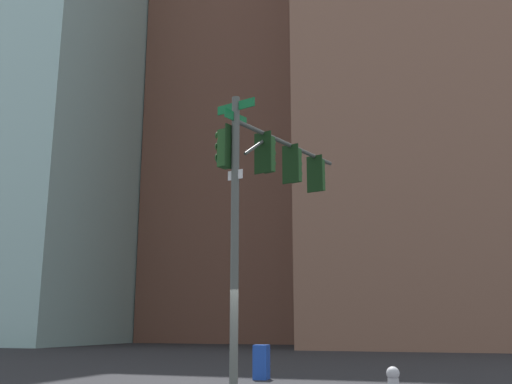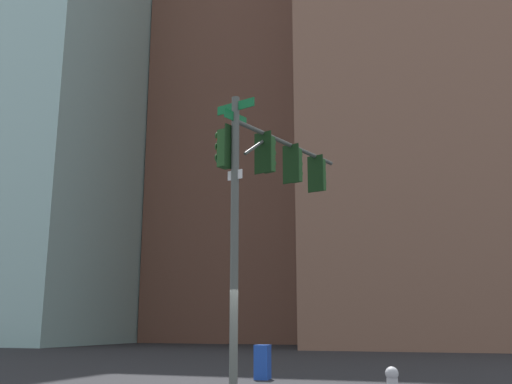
{
  "view_description": "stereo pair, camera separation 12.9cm",
  "coord_description": "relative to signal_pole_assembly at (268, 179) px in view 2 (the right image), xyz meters",
  "views": [
    {
      "loc": [
        4.85,
        -13.21,
        1.67
      ],
      "look_at": [
        0.12,
        1.0,
        5.1
      ],
      "focal_mm": 40.8,
      "sensor_mm": 36.0,
      "label": 1
    },
    {
      "loc": [
        4.97,
        -13.17,
        1.67
      ],
      "look_at": [
        0.12,
        1.0,
        5.1
      ],
      "focal_mm": 40.8,
      "sensor_mm": 36.0,
      "label": 2
    }
  ],
  "objects": [
    {
      "name": "signal_pole_assembly",
      "position": [
        0.0,
        0.0,
        0.0
      ],
      "size": [
        2.17,
        5.29,
        7.47
      ],
      "rotation": [
        0.0,
        0.0,
        1.27
      ],
      "color": "#4C514C",
      "rests_on": "ground_plane"
    },
    {
      "name": "building_brick_midblock",
      "position": [
        4.72,
        32.91,
        16.84
      ],
      "size": [
        20.61,
        18.19,
        44.84
      ],
      "primitive_type": "cube",
      "color": "#845B47",
      "rests_on": "ground_plane"
    },
    {
      "name": "building_glass_tower",
      "position": [
        -35.99,
        35.41,
        25.91
      ],
      "size": [
        23.75,
        28.43,
        62.98
      ],
      "primitive_type": "cube",
      "color": "#9EC6C1",
      "rests_on": "ground_plane"
    },
    {
      "name": "building_brick_nearside",
      "position": [
        -12.8,
        42.83,
        23.6
      ],
      "size": [
        22.39,
        16.29,
        58.36
      ],
      "primitive_type": "cube",
      "color": "brown",
      "rests_on": "ground_plane"
    },
    {
      "name": "newspaper_box",
      "position": [
        -1.24,
        3.27,
        -5.05
      ],
      "size": [
        0.48,
        0.59,
        1.05
      ],
      "primitive_type": "cube",
      "rotation": [
        0.0,
        0.0,
        0.08
      ],
      "color": "#193FA5",
      "rests_on": "ground_plane"
    }
  ]
}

